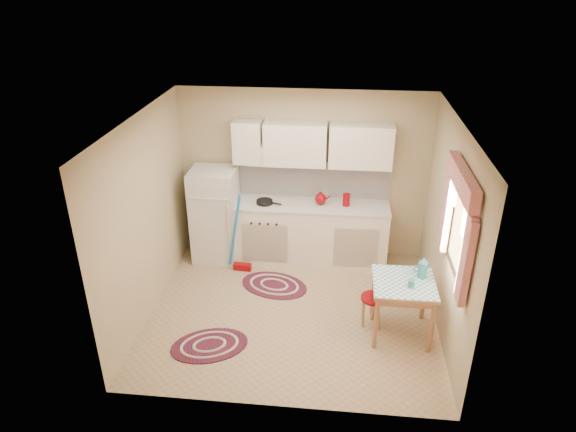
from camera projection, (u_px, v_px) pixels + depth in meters
The scene contains 14 objects.
room_shell at pixel (308, 190), 6.10m from camera, with size 3.64×3.60×2.52m.
fridge at pixel (215, 215), 7.54m from camera, with size 0.65×0.60×1.40m, color silver.
broom at pixel (241, 234), 7.23m from camera, with size 0.28×0.12×1.20m, color blue, non-canonical shape.
base_cabinets at pixel (310, 233), 7.57m from camera, with size 2.25×0.60×0.88m, color white.
countertop at pixel (310, 205), 7.36m from camera, with size 2.27×0.62×0.04m, color beige.
frying_pan at pixel (265, 202), 7.36m from camera, with size 0.24×0.24×0.05m, color black.
red_kettle at pixel (321, 199), 7.30m from camera, with size 0.18×0.16×0.18m, color maroon, non-canonical shape.
red_canister at pixel (346, 200), 7.27m from camera, with size 0.10×0.10×0.16m, color maroon.
table at pixel (401, 308), 6.07m from camera, with size 0.72×0.72×0.72m, color tan.
stool at pixel (372, 311), 6.26m from camera, with size 0.30×0.30×0.42m, color maroon.
coffee_pot at pixel (423, 268), 5.93m from camera, with size 0.14×0.12×0.28m, color teal, non-canonical shape.
mug at pixel (411, 284), 5.79m from camera, with size 0.08×0.08×0.10m, color teal.
rug_center at pixel (274, 285), 7.12m from camera, with size 0.94×0.63×0.02m, color maroon, non-canonical shape.
rug_left at pixel (210, 345), 6.00m from camera, with size 0.90×0.60×0.02m, color maroon, non-canonical shape.
Camera 1 is at (0.51, -5.37, 4.02)m, focal length 32.00 mm.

